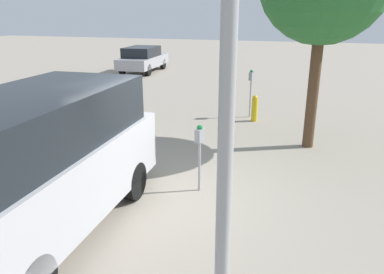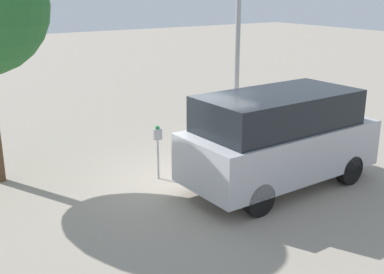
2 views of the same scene
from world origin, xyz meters
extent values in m
plane|color=gray|center=(0.00, 0.00, 0.00)|extent=(80.00, 80.00, 0.00)
cylinder|color=#9E9EA3|center=(-0.38, 0.57, 0.50)|extent=(0.05, 0.05, 1.00)
cube|color=gray|center=(-0.38, 0.57, 1.13)|extent=(0.22, 0.15, 0.26)
sphere|color=#14662D|center=(-0.38, 0.57, 1.29)|extent=(0.11, 0.11, 0.11)
cube|color=beige|center=(2.93, 1.77, 0.28)|extent=(0.44, 0.44, 0.55)
cylinder|color=#9E9E9E|center=(2.93, 1.77, 2.95)|extent=(0.15, 0.15, 4.79)
cube|color=#B2B2B7|center=(1.77, -1.35, 0.90)|extent=(4.72, 2.15, 1.09)
cube|color=black|center=(1.66, -1.35, 1.84)|extent=(3.78, 1.96, 0.79)
cube|color=orange|center=(4.03, -0.62, 0.50)|extent=(0.08, 0.12, 0.20)
cylinder|color=black|center=(3.19, -0.42, 0.35)|extent=(0.72, 0.26, 0.71)
cylinder|color=black|center=(3.24, -2.18, 0.35)|extent=(0.72, 0.26, 0.71)
cylinder|color=black|center=(0.30, -0.51, 0.35)|extent=(0.72, 0.26, 0.71)
cylinder|color=black|center=(0.36, -2.27, 0.35)|extent=(0.72, 0.26, 0.71)
camera|label=1|loc=(6.01, 2.43, 3.34)|focal=35.00mm
camera|label=2|loc=(-5.67, -9.01, 4.47)|focal=45.00mm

